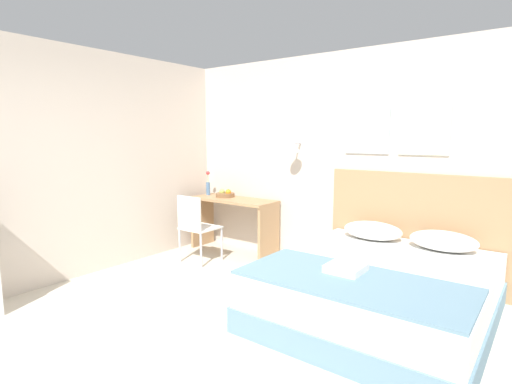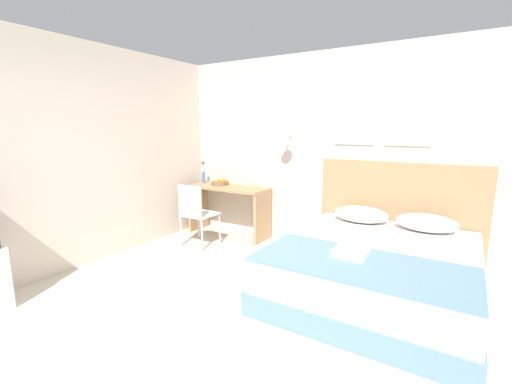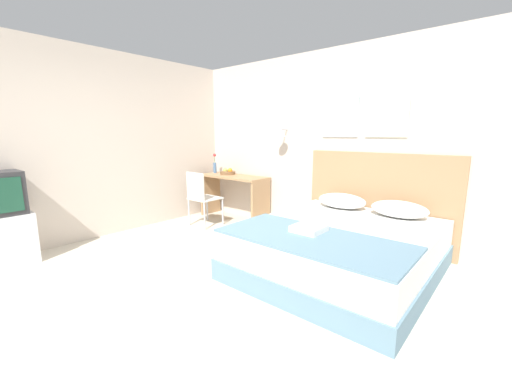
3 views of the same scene
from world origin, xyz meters
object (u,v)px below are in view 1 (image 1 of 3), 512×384
at_px(headboard, 414,229).
at_px(fruit_bowl, 225,194).
at_px(throw_blanket, 352,281).
at_px(pillow_right, 443,241).
at_px(desk_chair, 195,223).
at_px(folded_towel_near_foot, 346,268).
at_px(desk, 234,215).
at_px(bed, 378,290).
at_px(pillow_left, 373,230).
at_px(flower_vase, 208,185).

xyz_separation_m(headboard, fruit_bowl, (-2.60, -0.20, 0.18)).
bearing_deg(fruit_bowl, throw_blanket, -29.52).
height_order(pillow_right, throw_blanket, pillow_right).
xyz_separation_m(pillow_right, desk_chair, (-2.83, -0.65, -0.09)).
distance_m(pillow_right, folded_towel_near_foot, 1.33).
relative_size(throw_blanket, desk, 1.39).
relative_size(bed, desk_chair, 2.35).
distance_m(bed, folded_towel_near_foot, 0.57).
bearing_deg(headboard, pillow_right, -39.02).
height_order(headboard, pillow_left, headboard).
relative_size(headboard, throw_blanket, 1.10).
bearing_deg(folded_towel_near_foot, bed, 75.76).
bearing_deg(flower_vase, fruit_bowl, 1.38).
xyz_separation_m(pillow_right, folded_towel_near_foot, (-0.48, -1.24, -0.04)).
height_order(pillow_right, desk, desk).
xyz_separation_m(pillow_left, desk, (-2.04, 0.04, -0.07)).
bearing_deg(pillow_right, pillow_left, 180.00).
height_order(bed, pillow_right, pillow_right).
bearing_deg(folded_towel_near_foot, pillow_right, 68.86).
relative_size(throw_blanket, flower_vase, 4.93).
height_order(bed, flower_vase, flower_vase).
distance_m(fruit_bowl, flower_vase, 0.35).
distance_m(throw_blanket, desk_chair, 2.57).
relative_size(desk, desk_chair, 1.43).
xyz_separation_m(pillow_left, flower_vase, (-2.57, 0.08, 0.30)).
relative_size(throw_blanket, desk_chair, 1.99).
bearing_deg(bed, fruit_bowl, 161.53).
height_order(pillow_left, desk, desk).
distance_m(folded_towel_near_foot, desk, 2.61).
relative_size(desk_chair, flower_vase, 2.48).
height_order(bed, folded_towel_near_foot, folded_towel_near_foot).
xyz_separation_m(bed, desk, (-2.40, 0.81, 0.28)).
relative_size(bed, fruit_bowl, 7.65).
xyz_separation_m(pillow_right, flower_vase, (-3.30, 0.08, 0.30)).
height_order(bed, desk_chair, desk_chair).
height_order(throw_blanket, desk, desk).
bearing_deg(bed, flower_vase, 163.63).
distance_m(bed, flower_vase, 3.13).
xyz_separation_m(pillow_right, fruit_bowl, (-2.96, 0.09, 0.19)).
xyz_separation_m(pillow_right, throw_blanket, (-0.36, -1.38, -0.08)).
xyz_separation_m(throw_blanket, desk_chair, (-2.47, 0.73, -0.00)).
distance_m(desk_chair, fruit_bowl, 0.81).
bearing_deg(desk, pillow_left, -0.99).
height_order(throw_blanket, fruit_bowl, fruit_bowl).
bearing_deg(fruit_bowl, folded_towel_near_foot, -28.11).
bearing_deg(pillow_right, flower_vase, 178.54).
distance_m(headboard, pillow_left, 0.47).
bearing_deg(desk, throw_blanket, -30.57).
distance_m(headboard, desk_chair, 2.65).
height_order(pillow_right, folded_towel_near_foot, pillow_right).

